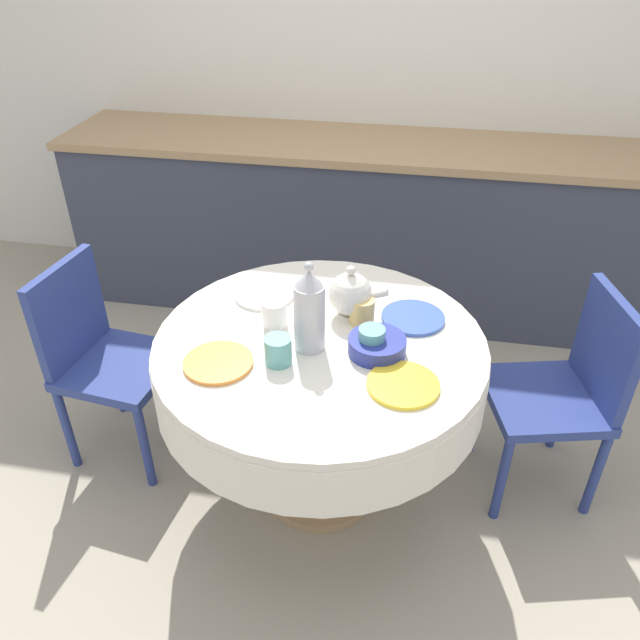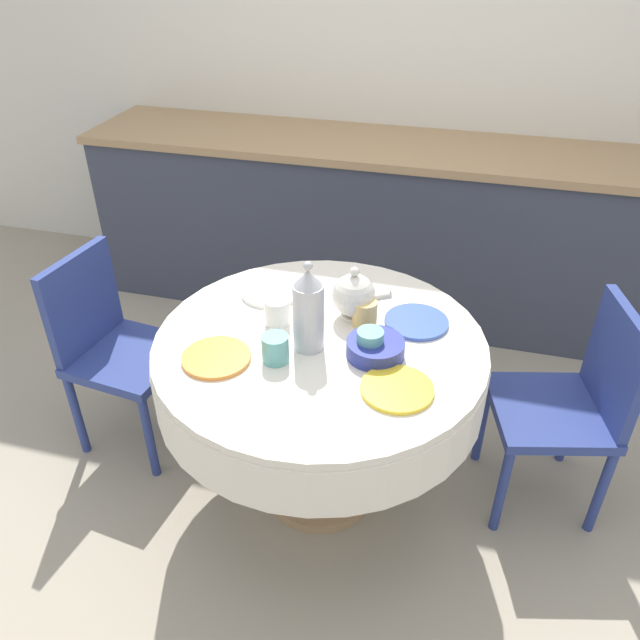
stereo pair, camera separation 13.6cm
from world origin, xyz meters
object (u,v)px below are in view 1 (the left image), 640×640
at_px(chair_left, 566,387).
at_px(teapot, 351,294).
at_px(chair_right, 102,353).
at_px(coffee_carafe, 309,311).

height_order(chair_left, teapot, teapot).
relative_size(chair_right, coffee_carafe, 2.66).
distance_m(chair_left, coffee_carafe, 1.02).
xyz_separation_m(chair_left, teapot, (-0.80, -0.05, 0.34)).
relative_size(chair_left, chair_right, 1.00).
relative_size(chair_right, teapot, 4.01).
bearing_deg(chair_left, coffee_carafe, 92.38).
bearing_deg(chair_right, coffee_carafe, 86.79).
relative_size(chair_left, coffee_carafe, 2.66).
distance_m(chair_right, coffee_carafe, 0.97).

